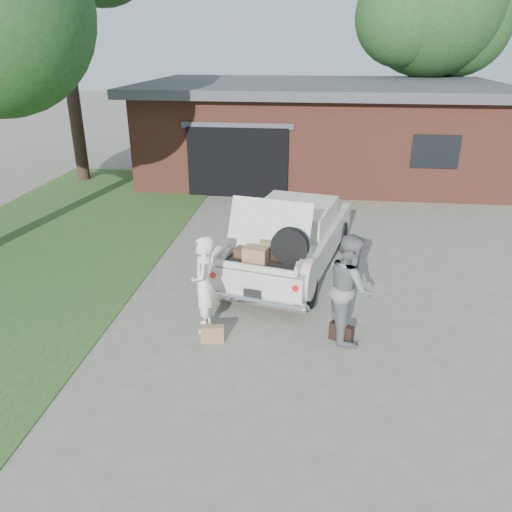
# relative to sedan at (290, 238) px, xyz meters

# --- Properties ---
(ground) EXTENTS (90.00, 90.00, 0.00)m
(ground) POSITION_rel_sedan_xyz_m (-0.50, -2.57, -0.71)
(ground) COLOR gray
(ground) RESTS_ON ground
(grass_strip) EXTENTS (6.00, 16.00, 0.02)m
(grass_strip) POSITION_rel_sedan_xyz_m (-6.00, 0.43, -0.70)
(grass_strip) COLOR #2D4C1E
(grass_strip) RESTS_ON ground
(house) EXTENTS (12.80, 7.80, 3.30)m
(house) POSITION_rel_sedan_xyz_m (0.48, 8.90, 0.96)
(house) COLOR brown
(house) RESTS_ON ground
(tree_right) EXTENTS (6.36, 5.53, 8.76)m
(tree_right) POSITION_rel_sedan_xyz_m (4.81, 12.59, 5.03)
(tree_right) COLOR #38281E
(tree_right) RESTS_ON ground
(sedan) EXTENTS (2.88, 5.13, 1.93)m
(sedan) POSITION_rel_sedan_xyz_m (0.00, 0.00, 0.00)
(sedan) COLOR beige
(sedan) RESTS_ON ground
(woman_left) EXTENTS (0.49, 0.67, 1.70)m
(woman_left) POSITION_rel_sedan_xyz_m (-1.29, -2.71, 0.14)
(woman_left) COLOR white
(woman_left) RESTS_ON ground
(woman_right) EXTENTS (0.87, 1.02, 1.83)m
(woman_right) POSITION_rel_sedan_xyz_m (1.12, -2.65, 0.20)
(woman_right) COLOR slate
(woman_right) RESTS_ON ground
(suitcase_left) EXTENTS (0.40, 0.19, 0.30)m
(suitcase_left) POSITION_rel_sedan_xyz_m (-1.08, -3.13, -0.56)
(suitcase_left) COLOR #9D6E50
(suitcase_left) RESTS_ON ground
(suitcase_right) EXTENTS (0.41, 0.28, 0.31)m
(suitcase_right) POSITION_rel_sedan_xyz_m (1.04, -2.83, -0.56)
(suitcase_right) COLOR black
(suitcase_right) RESTS_ON ground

